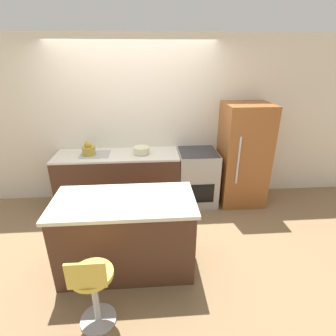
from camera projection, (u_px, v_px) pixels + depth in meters
The scene contains 9 objects.
ground_plane at pixel (137, 214), 4.10m from camera, with size 14.00×14.00×0.00m, color #8E704C.
wall_back at pixel (135, 122), 4.22m from camera, with size 8.00×0.06×2.60m.
back_counter at pixel (119, 180), 4.22m from camera, with size 1.90×0.63×0.89m.
kitchen_island at pixel (126, 234), 2.93m from camera, with size 1.51×0.74×0.88m.
oven_range at pixel (197, 177), 4.30m from camera, with size 0.62×0.64×0.89m.
refrigerator at pixel (243, 155), 4.20m from camera, with size 0.71×0.68×1.63m.
stool_chair at pixel (93, 290), 2.26m from camera, with size 0.37×0.37×0.83m.
kettle at pixel (89, 149), 3.97m from camera, with size 0.20×0.20×0.22m.
mixing_bowl at pixel (141, 150), 4.04m from camera, with size 0.25×0.25×0.10m.
Camera 1 is at (0.21, -3.52, 2.27)m, focal length 28.00 mm.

